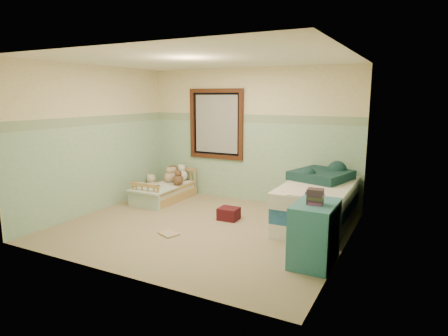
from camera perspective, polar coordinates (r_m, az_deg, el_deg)
The scene contains 31 objects.
floor at distance 5.99m, azimuth -3.38°, elevation -8.87°, with size 4.20×3.60×0.02m, color gray.
ceiling at distance 5.67m, azimuth -3.67°, elevation 15.89°, with size 4.20×3.60×0.02m, color white.
wall_back at distance 7.29m, azimuth 3.81°, elevation 4.79°, with size 4.20×0.04×2.50m, color beige.
wall_front at distance 4.27m, azimuth -16.04°, elevation 0.28°, with size 4.20×0.04×2.50m, color beige.
wall_left at distance 7.01m, azimuth -18.45°, elevation 4.04°, with size 0.04×3.60×2.50m, color beige.
wall_right at distance 4.96m, azimuth 17.77°, elevation 1.57°, with size 0.04×3.60×2.50m, color beige.
wainscot_mint at distance 7.34m, azimuth 3.72°, elevation 0.90°, with size 4.20×0.01×1.50m, color #82B28D.
border_strip at distance 7.25m, azimuth 3.80°, elevation 7.34°, with size 4.20×0.01×0.15m, color #487E4F.
window_frame at distance 7.54m, azimuth -1.20°, elevation 6.54°, with size 1.16×0.06×1.36m, color black.
window_blinds at distance 7.55m, azimuth -1.16°, elevation 6.54°, with size 0.92×0.01×1.12m, color beige.
toddler_bed_frame at distance 7.56m, azimuth -8.66°, elevation -4.09°, with size 0.64×1.28×0.16m, color tan.
toddler_mattress at distance 7.53m, azimuth -8.69°, elevation -3.04°, with size 0.58×1.22×0.12m, color white.
patchwork_quilt at distance 7.20m, azimuth -10.57°, elevation -3.11°, with size 0.69×0.64×0.03m, color #72A9DE.
plush_bed_brown at distance 7.97m, azimuth -7.48°, elevation -1.04°, with size 0.21×0.21×0.21m, color brown.
plush_bed_white at distance 7.86m, azimuth -6.28°, elevation -1.10°, with size 0.23×0.23×0.23m, color white.
plush_bed_tan at distance 7.77m, azimuth -8.10°, elevation -1.37°, with size 0.21×0.21×0.21m, color tan.
plush_bed_dark at distance 7.65m, azimuth -6.70°, elevation -1.66°, with size 0.17×0.17×0.17m, color black.
plush_floor_cream at distance 8.03m, azimuth -10.71°, elevation -2.87°, with size 0.28×0.28×0.28m, color #F4E3C7.
plush_floor_tan at distance 7.47m, azimuth -12.06°, elevation -4.01°, with size 0.26×0.26×0.26m, color tan.
twin_bed_frame at distance 6.26m, azimuth 13.75°, elevation -7.14°, with size 0.94×1.88×0.22m, color silver.
twin_boxspring at distance 6.20m, azimuth 13.84°, elevation -5.20°, with size 0.94×1.88×0.22m, color navy.
twin_mattress at distance 6.14m, azimuth 13.93°, elevation -3.23°, with size 0.98×1.92×0.22m, color beige.
teal_blanket at distance 6.40m, azimuth 14.21°, elevation -1.04°, with size 0.80×0.85×0.14m, color black.
dresser at distance 4.79m, azimuth 13.30°, elevation -9.37°, with size 0.47×0.75×0.75m, color #31757C.
book_stack at distance 4.60m, azimuth 13.38°, elevation -4.13°, with size 0.18×0.14×0.18m, color #552B2A.
red_pillow at distance 6.31m, azimuth 0.70°, elevation -6.79°, with size 0.32×0.28×0.20m, color maroon.
floor_book at distance 5.73m, azimuth -8.19°, elevation -9.64°, with size 0.28×0.21×0.03m, color orange.
extra_plush_0 at distance 7.87m, azimuth -6.41°, elevation -1.25°, with size 0.18×0.18×0.18m, color black.
extra_plush_1 at distance 7.48m, azimuth -6.85°, elevation -1.81°, with size 0.20×0.20×0.20m, color brown.
extra_plush_2 at distance 7.83m, azimuth -7.49°, elevation -1.28°, with size 0.20×0.20×0.20m, color tan.
extra_plush_3 at distance 7.94m, azimuth -6.46°, elevation -1.19°, with size 0.17×0.17×0.17m, color #F4E3C7.
Camera 1 is at (2.91, -4.84, 1.99)m, focal length 30.83 mm.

